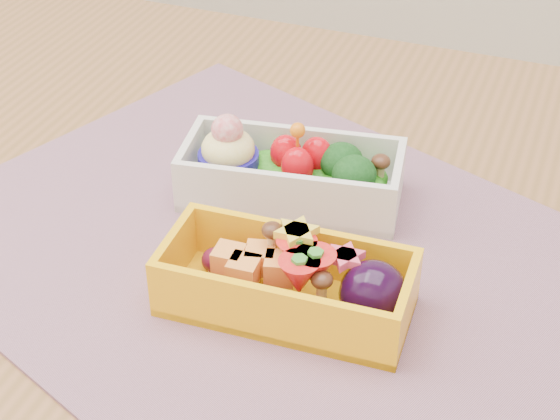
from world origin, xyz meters
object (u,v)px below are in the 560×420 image
(table, at_px, (237,347))
(placemat, at_px, (268,254))
(bento_yellow, at_px, (292,282))
(bento_white, at_px, (290,174))

(table, distance_m, placemat, 0.10)
(placemat, xyz_separation_m, bento_yellow, (0.04, -0.05, 0.03))
(placemat, relative_size, bento_white, 2.74)
(table, height_order, bento_yellow, bento_yellow)
(table, height_order, placemat, placemat)
(placemat, distance_m, bento_yellow, 0.07)
(table, bearing_deg, bento_white, 77.67)
(placemat, distance_m, bento_white, 0.08)
(placemat, xyz_separation_m, bento_white, (-0.01, 0.07, 0.03))
(placemat, height_order, bento_yellow, bento_yellow)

